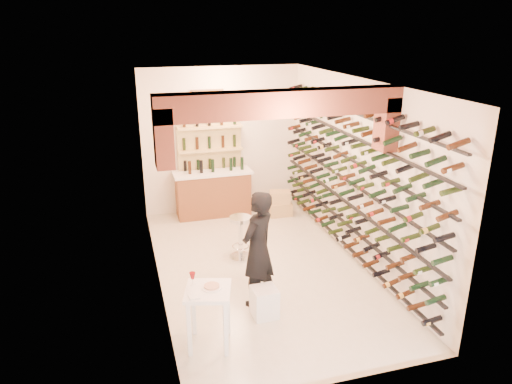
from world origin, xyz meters
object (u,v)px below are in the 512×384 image
crate_lower (280,209)px  white_stool (264,302)px  person (258,249)px  wine_rack (345,176)px  back_counter (213,192)px  tasting_table (208,299)px  chrome_barstool (241,234)px

crate_lower → white_stool: bearing=-112.2°
white_stool → person: person is taller
white_stool → crate_lower: size_ratio=0.89×
wine_rack → back_counter: 3.38m
white_stool → crate_lower: white_stool is taller
white_stool → back_counter: bearing=89.0°
back_counter → person: 3.72m
back_counter → crate_lower: size_ratio=3.41×
tasting_table → crate_lower: (2.38, 4.05, -0.53)m
tasting_table → white_stool: size_ratio=2.28×
back_counter → crate_lower: back_counter is taller
crate_lower → back_counter: bearing=162.3°
back_counter → crate_lower: (1.40, -0.45, -0.38)m
back_counter → white_stool: back_counter is taller
tasting_table → white_stool: (0.90, 0.43, -0.46)m
back_counter → person: bearing=-91.0°
back_counter → chrome_barstool: size_ratio=2.12×
wine_rack → white_stool: (-1.91, -1.42, -1.33)m
wine_rack → chrome_barstool: wine_rack is taller
wine_rack → chrome_barstool: 2.13m
wine_rack → back_counter: (-1.83, 2.65, -1.02)m
wine_rack → white_stool: wine_rack is taller
wine_rack → white_stool: 2.72m
wine_rack → tasting_table: size_ratio=5.63×
white_stool → tasting_table: bearing=-154.5°
back_counter → white_stool: (-0.07, -4.07, -0.31)m
person → crate_lower: bearing=-153.1°
tasting_table → chrome_barstool: tasting_table is taller
wine_rack → chrome_barstool: size_ratio=7.11×
person → crate_lower: size_ratio=3.61×
person → tasting_table: bearing=2.8°
wine_rack → back_counter: bearing=124.7°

